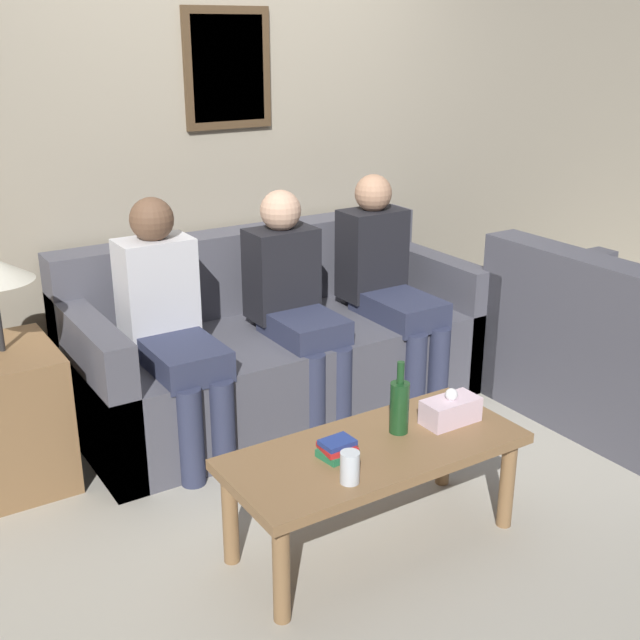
{
  "coord_description": "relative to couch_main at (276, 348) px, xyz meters",
  "views": [
    {
      "loc": [
        -1.9,
        -2.88,
        1.89
      ],
      "look_at": [
        -0.15,
        -0.13,
        0.71
      ],
      "focal_mm": 45.0,
      "sensor_mm": 36.0,
      "label": 1
    }
  ],
  "objects": [
    {
      "name": "person_left",
      "position": [
        -0.64,
        -0.16,
        0.33
      ],
      "size": [
        0.34,
        0.66,
        1.19
      ],
      "color": "#2D334C",
      "rests_on": "ground_plane"
    },
    {
      "name": "book_stack",
      "position": [
        -0.46,
        -1.28,
        0.14
      ],
      "size": [
        0.14,
        0.13,
        0.07
      ],
      "color": "#237547",
      "rests_on": "coffee_table"
    },
    {
      "name": "coffee_table",
      "position": [
        -0.3,
        -1.29,
        0.05
      ],
      "size": [
        1.15,
        0.5,
        0.42
      ],
      "color": "olive",
      "rests_on": "ground_plane"
    },
    {
      "name": "drinking_glass",
      "position": [
        -0.52,
        -1.45,
        0.17
      ],
      "size": [
        0.07,
        0.07,
        0.11
      ],
      "color": "silver",
      "rests_on": "coffee_table"
    },
    {
      "name": "person_middle",
      "position": [
        0.02,
        -0.17,
        0.32
      ],
      "size": [
        0.34,
        0.59,
        1.15
      ],
      "color": "#2D334C",
      "rests_on": "ground_plane"
    },
    {
      "name": "ground_plane",
      "position": [
        0.0,
        -0.54,
        -0.31
      ],
      "size": [
        16.0,
        16.0,
        0.0
      ],
      "primitive_type": "plane",
      "color": "#ADA899"
    },
    {
      "name": "couch_main",
      "position": [
        0.0,
        0.0,
        0.0
      ],
      "size": [
        2.11,
        0.91,
        0.89
      ],
      "color": "#4C4C56",
      "rests_on": "ground_plane"
    },
    {
      "name": "person_right",
      "position": [
        0.59,
        -0.17,
        0.33
      ],
      "size": [
        0.34,
        0.66,
        1.17
      ],
      "color": "#2D334C",
      "rests_on": "ground_plane"
    },
    {
      "name": "tissue_box",
      "position": [
        0.07,
        -1.29,
        0.17
      ],
      "size": [
        0.23,
        0.12,
        0.15
      ],
      "color": "silver",
      "rests_on": "coffee_table"
    },
    {
      "name": "wall_back",
      "position": [
        0.0,
        0.48,
        0.99
      ],
      "size": [
        9.0,
        0.08,
        2.6
      ],
      "color": "#9E937F",
      "rests_on": "ground_plane"
    },
    {
      "name": "wine_bottle",
      "position": [
        -0.16,
        -1.25,
        0.22
      ],
      "size": [
        0.07,
        0.07,
        0.29
      ],
      "color": "#19421E",
      "rests_on": "coffee_table"
    }
  ]
}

